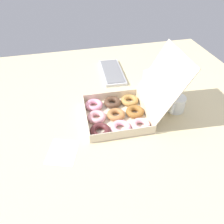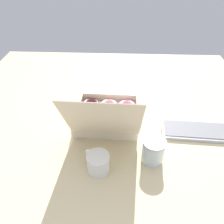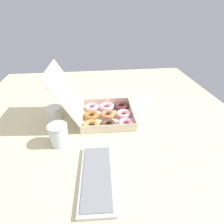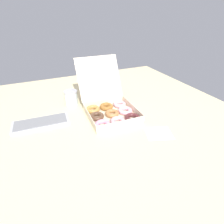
{
  "view_description": "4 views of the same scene",
  "coord_description": "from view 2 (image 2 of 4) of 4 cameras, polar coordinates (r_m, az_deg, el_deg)",
  "views": [
    {
      "loc": [
        84.67,
        -26.1,
        77.02
      ],
      "look_at": [
        1.17,
        -6.22,
        5.11
      ],
      "focal_mm": 35.0,
      "sensor_mm": 36.0,
      "label": 1
    },
    {
      "loc": [
        -6.94,
        86.86,
        77.38
      ],
      "look_at": [
        -2.72,
        -5.88,
        3.06
      ],
      "focal_mm": 35.0,
      "sensor_mm": 36.0,
      "label": 2
    },
    {
      "loc": [
        -93.61,
        4.14,
        63.1
      ],
      "look_at": [
        -2.34,
        -6.36,
        5.01
      ],
      "focal_mm": 28.0,
      "sensor_mm": 36.0,
      "label": 3
    },
    {
      "loc": [
        -41.31,
        -97.63,
        63.73
      ],
      "look_at": [
        0.67,
        -2.1,
        1.92
      ],
      "focal_mm": 28.0,
      "sensor_mm": 36.0,
      "label": 4
    }
  ],
  "objects": [
    {
      "name": "donut_box",
      "position": [
        1.15,
        -1.37,
        -1.21
      ],
      "size": [
        34.69,
        49.48,
        33.84
      ],
      "color": "beige",
      "rests_on": "ground_plane"
    },
    {
      "name": "glass_jar",
      "position": [
        0.97,
        10.71,
        -9.89
      ],
      "size": [
        9.94,
        9.94,
        11.49
      ],
      "color": "silver",
      "rests_on": "ground_plane"
    },
    {
      "name": "ground_plane",
      "position": [
        1.17,
        -1.46,
        -3.31
      ],
      "size": [
        180.0,
        180.0,
        2.0
      ],
      "primitive_type": "cube",
      "color": "beige"
    },
    {
      "name": "keyboard",
      "position": [
        1.18,
        21.07,
        -4.62
      ],
      "size": [
        35.06,
        15.61,
        2.2
      ],
      "color": "#B9BABE",
      "rests_on": "ground_plane"
    },
    {
      "name": "paper_napkin",
      "position": [
        1.45,
        -7.54,
        6.04
      ],
      "size": [
        18.31,
        16.91,
        0.15
      ],
      "primitive_type": "cube",
      "rotation": [
        0.0,
        0.0,
        -0.33
      ],
      "color": "white",
      "rests_on": "ground_plane"
    },
    {
      "name": "coffee_mug",
      "position": [
        0.93,
        -3.76,
        -12.91
      ],
      "size": [
        11.3,
        11.22,
        8.56
      ],
      "color": "white",
      "rests_on": "ground_plane"
    }
  ]
}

